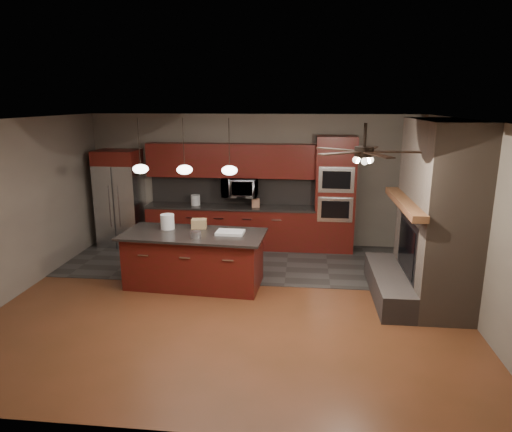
# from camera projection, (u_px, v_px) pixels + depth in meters

# --- Properties ---
(ground) EXTENTS (7.00, 7.00, 0.00)m
(ground) POSITION_uv_depth(u_px,v_px,m) (233.00, 300.00, 7.23)
(ground) COLOR brown
(ground) RESTS_ON ground
(ceiling) EXTENTS (7.00, 6.00, 0.02)m
(ceiling) POSITION_uv_depth(u_px,v_px,m) (231.00, 120.00, 6.54)
(ceiling) COLOR white
(ceiling) RESTS_ON back_wall
(back_wall) EXTENTS (7.00, 0.02, 2.80)m
(back_wall) POSITION_uv_depth(u_px,v_px,m) (254.00, 181.00, 9.77)
(back_wall) COLOR #706659
(back_wall) RESTS_ON ground
(right_wall) EXTENTS (0.02, 6.00, 2.80)m
(right_wall) POSITION_uv_depth(u_px,v_px,m) (474.00, 220.00, 6.52)
(right_wall) COLOR #706659
(right_wall) RESTS_ON ground
(left_wall) EXTENTS (0.02, 6.00, 2.80)m
(left_wall) POSITION_uv_depth(u_px,v_px,m) (15.00, 209.00, 7.24)
(left_wall) COLOR #706659
(left_wall) RESTS_ON ground
(slate_tile_patch) EXTENTS (7.00, 2.40, 0.01)m
(slate_tile_patch) POSITION_uv_depth(u_px,v_px,m) (247.00, 261.00, 8.96)
(slate_tile_patch) COLOR #34322F
(slate_tile_patch) RESTS_ON ground
(fireplace_column) EXTENTS (1.30, 2.10, 2.80)m
(fireplace_column) POSITION_uv_depth(u_px,v_px,m) (432.00, 220.00, 6.98)
(fireplace_column) COLOR #6C5B4D
(fireplace_column) RESTS_ON ground
(back_cabinetry) EXTENTS (3.59, 0.64, 2.20)m
(back_cabinetry) POSITION_uv_depth(u_px,v_px,m) (231.00, 206.00, 9.70)
(back_cabinetry) COLOR #571010
(back_cabinetry) RESTS_ON ground
(oven_tower) EXTENTS (0.80, 0.63, 2.38)m
(oven_tower) POSITION_uv_depth(u_px,v_px,m) (335.00, 195.00, 9.36)
(oven_tower) COLOR #571010
(oven_tower) RESTS_ON ground
(microwave) EXTENTS (0.73, 0.41, 0.50)m
(microwave) POSITION_uv_depth(u_px,v_px,m) (240.00, 187.00, 9.59)
(microwave) COLOR silver
(microwave) RESTS_ON back_cabinetry
(refrigerator) EXTENTS (0.88, 0.75, 2.06)m
(refrigerator) POSITION_uv_depth(u_px,v_px,m) (120.00, 198.00, 9.79)
(refrigerator) COLOR silver
(refrigerator) RESTS_ON ground
(kitchen_island) EXTENTS (2.43, 1.23, 0.92)m
(kitchen_island) POSITION_uv_depth(u_px,v_px,m) (194.00, 259.00, 7.71)
(kitchen_island) COLOR #571010
(kitchen_island) RESTS_ON ground
(white_bucket) EXTENTS (0.28, 0.28, 0.25)m
(white_bucket) POSITION_uv_depth(u_px,v_px,m) (167.00, 222.00, 7.83)
(white_bucket) COLOR silver
(white_bucket) RESTS_ON kitchen_island
(paint_can) EXTENTS (0.20, 0.20, 0.11)m
(paint_can) POSITION_uv_depth(u_px,v_px,m) (196.00, 235.00, 7.33)
(paint_can) COLOR silver
(paint_can) RESTS_ON kitchen_island
(paint_tray) EXTENTS (0.47, 0.34, 0.05)m
(paint_tray) POSITION_uv_depth(u_px,v_px,m) (230.00, 232.00, 7.56)
(paint_tray) COLOR silver
(paint_tray) RESTS_ON kitchen_island
(cardboard_box) EXTENTS (0.27, 0.21, 0.16)m
(cardboard_box) POSITION_uv_depth(u_px,v_px,m) (199.00, 224.00, 7.88)
(cardboard_box) COLOR #9B7C50
(cardboard_box) RESTS_ON kitchen_island
(counter_bucket) EXTENTS (0.24, 0.24, 0.22)m
(counter_bucket) POSITION_uv_depth(u_px,v_px,m) (196.00, 200.00, 9.71)
(counter_bucket) COLOR silver
(counter_bucket) RESTS_ON back_cabinetry
(counter_box) EXTENTS (0.18, 0.15, 0.18)m
(counter_box) POSITION_uv_depth(u_px,v_px,m) (256.00, 203.00, 9.53)
(counter_box) COLOR #9D6C51
(counter_box) RESTS_ON back_cabinetry
(pendant_left) EXTENTS (0.26, 0.26, 0.92)m
(pendant_left) POSITION_uv_depth(u_px,v_px,m) (141.00, 169.00, 7.59)
(pendant_left) COLOR black
(pendant_left) RESTS_ON ceiling
(pendant_center) EXTENTS (0.26, 0.26, 0.92)m
(pendant_center) POSITION_uv_depth(u_px,v_px,m) (185.00, 169.00, 7.51)
(pendant_center) COLOR black
(pendant_center) RESTS_ON ceiling
(pendant_right) EXTENTS (0.26, 0.26, 0.92)m
(pendant_right) POSITION_uv_depth(u_px,v_px,m) (229.00, 170.00, 7.43)
(pendant_right) COLOR black
(pendant_right) RESTS_ON ceiling
(ceiling_fan) EXTENTS (1.27, 1.33, 0.41)m
(ceiling_fan) POSITION_uv_depth(u_px,v_px,m) (364.00, 151.00, 5.67)
(ceiling_fan) COLOR black
(ceiling_fan) RESTS_ON ceiling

